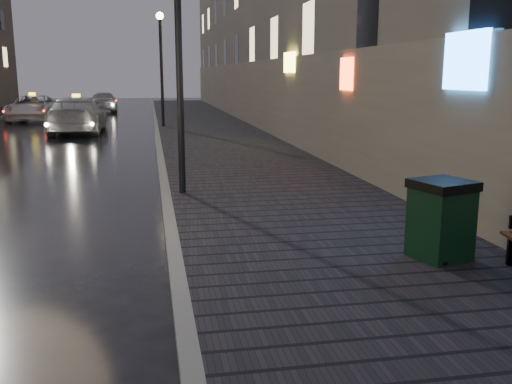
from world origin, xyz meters
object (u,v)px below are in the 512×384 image
(lamp_near, at_px, (178,28))
(trash_bin, at_px, (441,219))
(lamp_far, at_px, (161,55))
(taxi_mid, at_px, (77,115))
(car_far, at_px, (103,102))
(taxi_far, at_px, (33,108))

(lamp_near, relative_size, trash_bin, 4.94)
(lamp_near, xyz_separation_m, lamp_far, (0.00, 16.00, 0.00))
(taxi_mid, bearing_deg, lamp_far, -162.66)
(trash_bin, bearing_deg, car_far, 85.03)
(lamp_far, relative_size, taxi_mid, 0.96)
(taxi_far, bearing_deg, lamp_far, -40.85)
(taxi_far, bearing_deg, lamp_near, -70.72)
(lamp_far, relative_size, trash_bin, 4.94)
(trash_bin, distance_m, taxi_mid, 21.10)
(taxi_far, bearing_deg, taxi_mid, -64.96)
(trash_bin, distance_m, car_far, 35.19)
(lamp_near, height_order, taxi_mid, lamp_near)
(trash_bin, relative_size, car_far, 0.25)
(trash_bin, bearing_deg, taxi_far, 94.10)
(lamp_near, distance_m, taxi_mid, 15.59)
(lamp_near, xyz_separation_m, trash_bin, (3.16, -5.04, -2.80))
(taxi_mid, distance_m, car_far, 14.59)
(lamp_far, bearing_deg, lamp_near, -90.00)
(lamp_near, height_order, taxi_far, lamp_near)
(lamp_far, relative_size, taxi_far, 1.01)
(taxi_mid, bearing_deg, taxi_far, -65.80)
(lamp_near, relative_size, taxi_far, 1.01)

